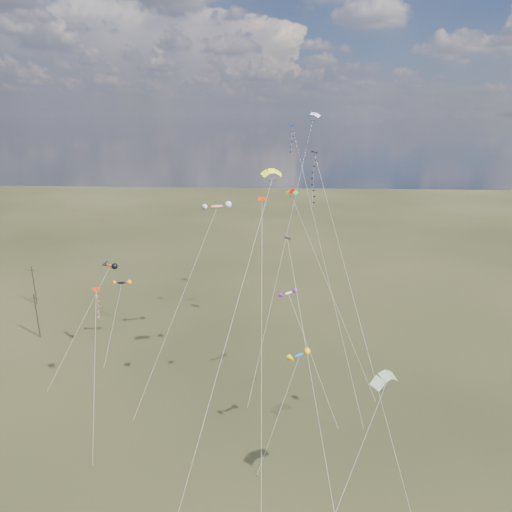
# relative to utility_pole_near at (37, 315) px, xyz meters

# --- Properties ---
(ground) EXTENTS (400.00, 400.00, 0.00)m
(ground) POSITION_rel_utility_pole_near_xyz_m (38.00, -30.00, -4.09)
(ground) COLOR black
(ground) RESTS_ON ground
(utility_pole_near) EXTENTS (1.40, 0.20, 8.00)m
(utility_pole_near) POSITION_rel_utility_pole_near_xyz_m (0.00, 0.00, 0.00)
(utility_pole_near) COLOR black
(utility_pole_near) RESTS_ON ground
(utility_pole_far) EXTENTS (1.40, 0.20, 8.00)m
(utility_pole_far) POSITION_rel_utility_pole_near_xyz_m (-8.00, 14.00, 0.00)
(utility_pole_far) COLOR black
(utility_pole_far) RESTS_ON ground
(diamond_black_high) EXTENTS (9.74, 20.79, 32.65)m
(diamond_black_high) POSITION_rel_utility_pole_near_xyz_m (45.45, -16.04, 23.72)
(diamond_black_high) COLOR black
(diamond_black_high) RESTS_ON ground
(diamond_navy_tall) EXTENTS (9.68, 22.86, 35.35)m
(diamond_navy_tall) POSITION_rel_utility_pole_near_xyz_m (43.40, -1.48, 26.17)
(diamond_navy_tall) COLOR #0D1D49
(diamond_navy_tall) RESTS_ON ground
(diamond_black_mid) EXTENTS (5.46, 20.35, 23.44)m
(diamond_black_mid) POSITION_rel_utility_pole_near_xyz_m (43.64, -25.58, 11.44)
(diamond_black_mid) COLOR black
(diamond_black_mid) RESTS_ON ground
(diamond_red_low) EXTENTS (3.42, 12.81, 16.10)m
(diamond_red_low) POSITION_rel_utility_pole_near_xyz_m (18.54, -17.79, 9.17)
(diamond_red_low) COLOR #BD2506
(diamond_red_low) RESTS_ON ground
(diamond_orange_center) EXTENTS (1.41, 20.48, 28.55)m
(diamond_orange_center) POSITION_rel_utility_pole_near_xyz_m (39.49, -28.57, 15.74)
(diamond_orange_center) COLOR #C23003
(diamond_orange_center) RESTS_ON ground
(parafoil_yellow) EXTENTS (9.73, 25.22, 30.94)m
(parafoil_yellow) POSITION_rel_utility_pole_near_xyz_m (39.96, -14.78, 26.03)
(parafoil_yellow) COLOR #F8FC12
(parafoil_yellow) RESTS_ON ground
(parafoil_blue_white) EXTENTS (10.39, 30.50, 37.40)m
(parafoil_blue_white) POSITION_rel_utility_pole_near_xyz_m (46.14, 11.15, 32.44)
(parafoil_blue_white) COLOR #103FC2
(parafoil_blue_white) RESTS_ON ground
(parafoil_striped) EXTENTS (9.08, 10.70, 16.24)m
(parafoil_striped) POSITION_rel_utility_pole_near_xyz_m (50.19, -34.46, 11.41)
(parafoil_striped) COLOR gold
(parafoil_striped) RESTS_ON ground
(parafoil_tricolor) EXTENTS (12.61, 18.90, 25.82)m
(parafoil_tricolor) POSITION_rel_utility_pole_near_xyz_m (42.90, 2.04, 20.98)
(parafoil_tricolor) COLOR #E1B707
(parafoil_tricolor) RESTS_ON ground
(novelty_black_orange) EXTENTS (2.83, 8.41, 11.51)m
(novelty_black_orange) POSITION_rel_utility_pole_near_xyz_m (15.95, -2.06, 6.95)
(novelty_black_orange) COLOR black
(novelty_black_orange) RESTS_ON ground
(novelty_orange_black) EXTENTS (8.52, 10.36, 16.15)m
(novelty_orange_black) POSITION_rel_utility_pole_near_xyz_m (16.22, -6.92, 11.45)
(novelty_orange_black) COLOR #C94815
(novelty_orange_black) RESTS_ON ground
(novelty_white_purple) EXTENTS (7.51, 10.44, 14.45)m
(novelty_white_purple) POSITION_rel_utility_pole_near_xyz_m (42.40, -12.46, 9.91)
(novelty_white_purple) COLOR silver
(novelty_white_purple) RESTS_ON ground
(novelty_redwhite_stripe) EXTENTS (10.84, 18.27, 24.62)m
(novelty_redwhite_stripe) POSITION_rel_utility_pole_near_xyz_m (31.87, -4.36, 19.84)
(novelty_redwhite_stripe) COLOR red
(novelty_redwhite_stripe) RESTS_ON ground
(novelty_blue_yellow) EXTENTS (5.64, 6.37, 12.10)m
(novelty_blue_yellow) POSITION_rel_utility_pole_near_xyz_m (43.41, -24.40, 7.50)
(novelty_blue_yellow) COLOR #0C59B7
(novelty_blue_yellow) RESTS_ON ground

